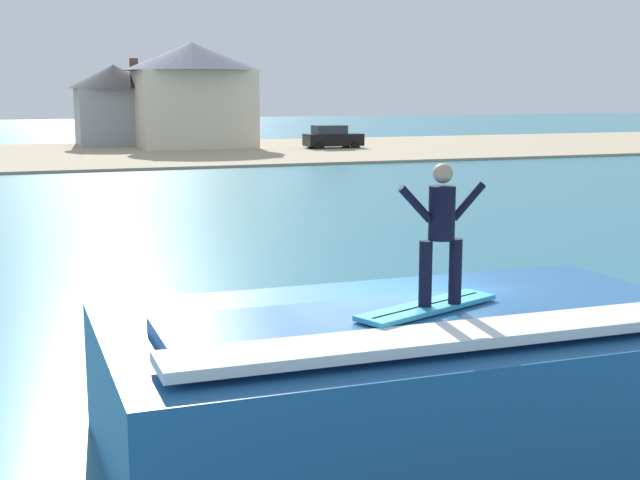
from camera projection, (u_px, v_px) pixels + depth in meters
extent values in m
plane|color=#286E83|center=(386.00, 407.00, 12.78)|extent=(260.00, 260.00, 0.00)
cube|color=#235B97|center=(414.00, 381.00, 11.34)|extent=(7.82, 4.39, 1.70)
cube|color=#235B97|center=(435.00, 320.00, 10.67)|extent=(6.65, 1.97, 0.19)
cube|color=white|center=(472.00, 334.00, 9.85)|extent=(7.04, 0.79, 0.12)
cube|color=#33A5CC|center=(427.00, 307.00, 10.70)|extent=(2.12, 1.24, 0.06)
cube|color=black|center=(428.00, 305.00, 10.70)|extent=(1.80, 0.78, 0.01)
cylinder|color=black|center=(425.00, 274.00, 10.56)|extent=(0.16, 0.16, 0.80)
cylinder|color=black|center=(455.00, 271.00, 10.69)|extent=(0.16, 0.16, 0.80)
cylinder|color=black|center=(442.00, 213.00, 10.50)|extent=(0.32, 0.32, 0.65)
sphere|color=tan|center=(443.00, 173.00, 10.42)|extent=(0.24, 0.24, 0.24)
cylinder|color=black|center=(415.00, 204.00, 10.36)|extent=(0.45, 0.10, 0.47)
cylinder|color=black|center=(468.00, 201.00, 10.60)|extent=(0.45, 0.10, 0.47)
cube|color=tan|center=(80.00, 155.00, 60.48)|extent=(120.00, 25.06, 0.16)
cube|color=black|center=(333.00, 140.00, 66.40)|extent=(4.33, 1.83, 0.90)
cube|color=#262D38|center=(329.00, 130.00, 66.17)|extent=(2.38, 1.65, 0.64)
cylinder|color=black|center=(346.00, 145.00, 67.85)|extent=(0.64, 0.22, 0.64)
cylinder|color=black|center=(355.00, 146.00, 66.06)|extent=(0.64, 0.22, 0.64)
cylinder|color=black|center=(312.00, 145.00, 66.90)|extent=(0.64, 0.22, 0.64)
cylinder|color=black|center=(320.00, 147.00, 65.12)|extent=(0.64, 0.22, 0.64)
cube|color=beige|center=(193.00, 110.00, 67.65)|extent=(8.44, 7.63, 5.93)
cone|color=#383D4C|center=(192.00, 56.00, 66.97)|extent=(10.47, 10.47, 2.13)
cube|color=#9EA3AD|center=(115.00, 118.00, 69.86)|extent=(5.89, 5.48, 4.59)
cone|color=#2D2D33|center=(114.00, 76.00, 69.31)|extent=(7.30, 7.30, 1.85)
cube|color=brown|center=(134.00, 70.00, 68.96)|extent=(0.60, 0.60, 1.80)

